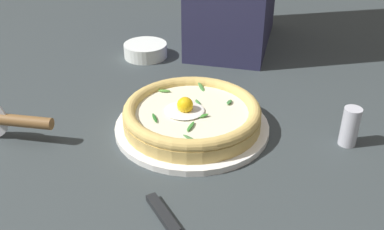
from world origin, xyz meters
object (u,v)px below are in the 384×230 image
at_px(side_bowl, 146,50).
at_px(pizza_cutter, 12,120).
at_px(pizza, 192,114).
at_px(pepper_shaker, 350,127).

bearing_deg(side_bowl, pizza_cutter, 77.30).
bearing_deg(pizza_cutter, side_bowl, -102.70).
distance_m(pizza, side_bowl, 0.38).
relative_size(side_bowl, pizza_cutter, 0.64).
xyz_separation_m(pizza_cutter, pepper_shaker, (-0.59, -0.15, -0.01)).
xyz_separation_m(side_bowl, pizza_cutter, (0.10, 0.43, 0.03)).
bearing_deg(pizza, pepper_shaker, -174.87).
distance_m(side_bowl, pizza_cutter, 0.44).
bearing_deg(pizza, side_bowl, -56.13).
bearing_deg(pepper_shaker, pizza, 5.13).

